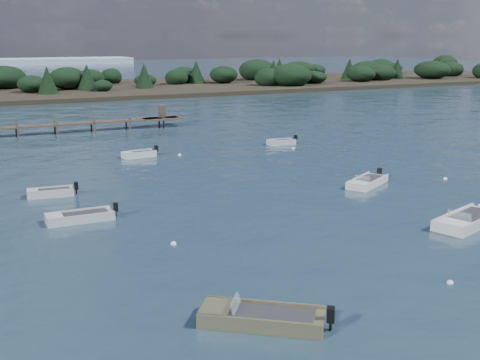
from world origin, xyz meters
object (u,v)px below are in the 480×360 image
tender_far_grey_b (281,143)px  tender_far_grey (51,194)px  dinghy_near_olive (262,320)px  dinghy_mid_white_a (467,222)px  tender_far_white (139,155)px  dinghy_mid_white_b (367,183)px  dinghy_mid_grey (80,218)px

tender_far_grey_b → tender_far_grey: bearing=-156.2°
dinghy_near_olive → dinghy_mid_white_a: 18.02m
tender_far_white → tender_far_grey: size_ratio=0.99×
dinghy_near_olive → tender_far_grey: 24.01m
tender_far_grey → dinghy_mid_white_a: bearing=-39.7°
tender_far_white → dinghy_mid_white_a: dinghy_mid_white_a is taller
dinghy_mid_white_b → tender_far_grey: (-22.09, 7.16, 0.00)m
tender_far_grey → dinghy_mid_grey: bearing=-84.3°
dinghy_mid_grey → dinghy_mid_white_b: 21.41m
dinghy_near_olive → tender_far_white: (5.34, 34.53, 0.00)m
dinghy_mid_grey → tender_far_grey: size_ratio=1.23×
dinghy_mid_grey → dinghy_mid_white_a: 23.40m
dinghy_near_olive → tender_far_grey_b: 40.30m
dinghy_mid_grey → dinghy_mid_white_a: bearing=-27.9°
dinghy_mid_grey → dinghy_mid_white_a: (20.68, -10.94, 0.02)m
dinghy_near_olive → dinghy_mid_white_a: bearing=19.1°
dinghy_near_olive → dinghy_mid_white_b: dinghy_near_olive is taller
dinghy_near_olive → dinghy_mid_white_a: (17.03, 5.89, 0.01)m
dinghy_near_olive → dinghy_mid_grey: (-3.65, 16.83, -0.02)m
tender_far_grey_b → dinghy_mid_grey: bearing=-143.8°
dinghy_near_olive → dinghy_mid_grey: size_ratio=1.13×
dinghy_mid_grey → dinghy_mid_white_b: (21.40, -0.37, 0.00)m
tender_far_grey_b → dinghy_mid_white_a: bearing=-97.1°
dinghy_mid_grey → tender_far_grey: (-0.68, 6.79, 0.01)m
tender_far_grey_b → dinghy_mid_white_b: dinghy_mid_white_b is taller
dinghy_near_olive → tender_far_grey_b: bearing=59.2°
tender_far_white → tender_far_grey_b: 15.29m
tender_far_grey → dinghy_near_olive: bearing=-79.6°
dinghy_near_olive → tender_far_grey_b: (20.64, 34.61, -0.01)m
tender_far_grey_b → dinghy_near_olive: bearing=-120.8°
tender_far_grey_b → dinghy_mid_grey: 30.10m
dinghy_near_olive → tender_far_white: dinghy_near_olive is taller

